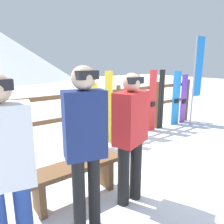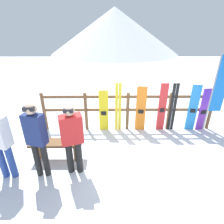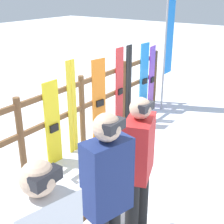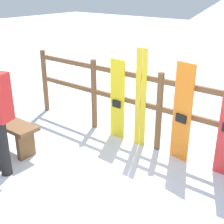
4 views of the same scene
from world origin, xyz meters
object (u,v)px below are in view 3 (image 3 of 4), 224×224
at_px(snowboard_orange, 99,99).
at_px(snowboard_blue, 144,78).
at_px(person_red, 138,162).
at_px(rental_flag, 168,44).
at_px(ski_pair_yellow, 72,108).
at_px(snowboard_yellow, 53,124).
at_px(snowboard_purple, 152,77).
at_px(bench, 73,219).
at_px(person_navy, 107,192).
at_px(ski_pair_black, 128,83).
at_px(snowboard_red, 119,88).

xyz_separation_m(snowboard_orange, snowboard_blue, (1.66, 0.00, 0.02)).
height_order(person_red, rental_flag, rental_flag).
relative_size(ski_pair_yellow, snowboard_blue, 1.04).
xyz_separation_m(snowboard_yellow, snowboard_purple, (3.21, 0.00, 0.03)).
distance_m(ski_pair_yellow, snowboard_purple, 2.75).
xyz_separation_m(bench, person_navy, (-0.16, -0.58, 0.68)).
bearing_deg(bench, ski_pair_black, 23.12).
distance_m(bench, person_navy, 0.91).
bearing_deg(snowboard_blue, ski_pair_yellow, 179.92).
bearing_deg(bench, person_navy, -105.90).
bearing_deg(rental_flag, snowboard_orange, 170.86).
height_order(snowboard_yellow, rental_flag, rental_flag).
relative_size(snowboard_red, ski_pair_black, 1.00).
bearing_deg(person_navy, snowboard_blue, 25.71).
bearing_deg(snowboard_blue, snowboard_orange, -180.00).
height_order(person_red, snowboard_purple, person_red).
height_order(snowboard_yellow, snowboard_purple, snowboard_purple).
xyz_separation_m(person_red, snowboard_red, (2.47, 1.89, -0.17)).
bearing_deg(snowboard_yellow, ski_pair_black, 0.09).
bearing_deg(ski_pair_black, snowboard_orange, -179.81).
bearing_deg(bench, snowboard_purple, 18.13).
distance_m(snowboard_orange, rental_flag, 2.23).
bearing_deg(snowboard_blue, bench, -160.34).
bearing_deg(snowboard_orange, snowboard_blue, 0.00).
height_order(snowboard_yellow, ski_pair_black, ski_pair_black).
bearing_deg(snowboard_red, snowboard_orange, -179.99).
bearing_deg(snowboard_purple, snowboard_orange, 180.00).
bearing_deg(ski_pair_black, person_red, -145.98).
bearing_deg(rental_flag, snowboard_red, 166.59).
bearing_deg(person_red, snowboard_yellow, 72.25).
bearing_deg(snowboard_purple, snowboard_yellow, -180.00).
relative_size(ski_pair_yellow, rental_flag, 0.65).
xyz_separation_m(person_navy, snowboard_yellow, (1.31, 2.00, -0.36)).
bearing_deg(ski_pair_black, rental_flag, -17.72).
xyz_separation_m(bench, snowboard_yellow, (1.15, 1.43, 0.32)).
bearing_deg(person_red, snowboard_purple, 26.37).
bearing_deg(snowboard_yellow, snowboard_blue, 0.00).
bearing_deg(ski_pair_yellow, snowboard_purple, -0.07).
xyz_separation_m(person_red, snowboard_yellow, (0.61, 1.89, -0.28)).
bearing_deg(person_navy, ski_pair_black, 29.71).
xyz_separation_m(bench, ski_pair_yellow, (1.61, 1.43, 0.44)).
bearing_deg(ski_pair_yellow, snowboard_blue, -0.08).
xyz_separation_m(person_red, snowboard_purple, (3.82, 1.89, -0.25)).
xyz_separation_m(snowboard_red, ski_pair_black, (0.34, 0.00, 0.00)).
bearing_deg(snowboard_orange, person_navy, -141.27).
distance_m(ski_pair_yellow, snowboard_orange, 0.73).
relative_size(ski_pair_yellow, snowboard_orange, 1.08).
bearing_deg(ski_pair_black, snowboard_yellow, -179.91).
distance_m(person_navy, snowboard_yellow, 2.42).
bearing_deg(snowboard_yellow, snowboard_red, 0.01).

